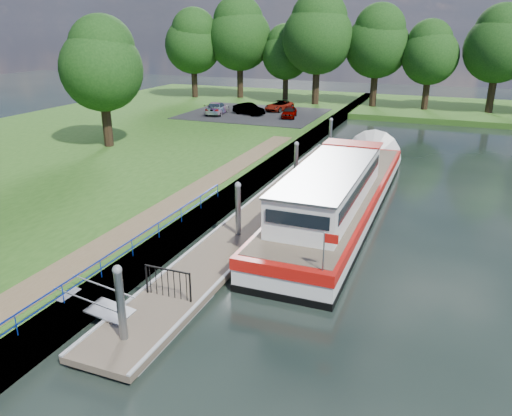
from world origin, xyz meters
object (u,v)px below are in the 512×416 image
at_px(car_b, 249,109).
at_px(car_d, 279,106).
at_px(barge, 342,192).
at_px(car_c, 217,108).
at_px(pontoon, 271,207).
at_px(car_a, 289,112).

xyz_separation_m(car_b, car_d, (2.09, 3.61, -0.06)).
distance_m(barge, car_c, 28.31).
height_order(pontoon, barge, barge).
bearing_deg(car_a, barge, -76.31).
bearing_deg(car_d, barge, -50.41).
distance_m(car_b, car_c, 3.39).
xyz_separation_m(car_a, car_c, (-7.74, -0.81, 0.08)).
xyz_separation_m(car_c, car_d, (5.37, 4.45, -0.10)).
relative_size(car_a, car_c, 0.75).
bearing_deg(car_a, car_b, 168.70).
bearing_deg(barge, car_d, 115.90).
distance_m(pontoon, car_b, 26.56).
distance_m(pontoon, car_d, 29.14).
bearing_deg(pontoon, car_b, 115.02).
distance_m(car_a, car_d, 4.34).
height_order(pontoon, car_a, car_a).
xyz_separation_m(pontoon, car_b, (-11.22, 24.04, 1.25)).
distance_m(barge, car_b, 27.02).
bearing_deg(car_c, car_d, -150.82).
bearing_deg(car_c, car_a, 175.52).
height_order(barge, car_b, barge).
bearing_deg(car_c, car_b, -176.18).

